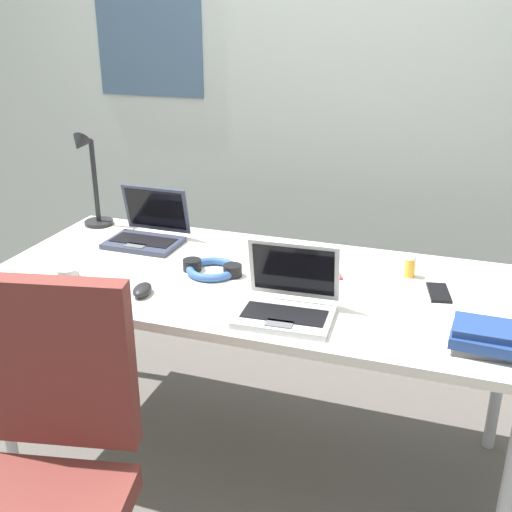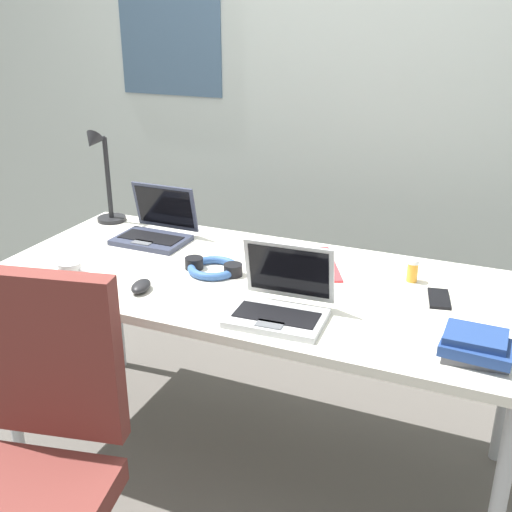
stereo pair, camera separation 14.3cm
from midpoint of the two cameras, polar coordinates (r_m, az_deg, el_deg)
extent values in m
plane|color=#56514C|center=(2.49, 1.73, -17.78)|extent=(12.00, 12.00, 0.00)
cube|color=#B2BCB7|center=(2.98, 10.07, 16.07)|extent=(6.00, 0.12, 2.60)
cube|color=#3F5972|center=(3.24, -6.71, 21.14)|extent=(0.56, 0.01, 0.76)
cube|color=silver|center=(2.10, 1.95, -2.43)|extent=(1.80, 0.80, 0.03)
cylinder|color=#B2B5BA|center=(2.44, -20.34, -10.06)|extent=(0.04, 0.04, 0.71)
cylinder|color=#B2B5BA|center=(1.91, 23.42, -20.59)|extent=(0.04, 0.04, 0.71)
cylinder|color=#B2B5BA|center=(2.89, -11.36, -3.77)|extent=(0.04, 0.04, 0.71)
cylinder|color=#B2B5BA|center=(2.47, 23.73, -10.21)|extent=(0.04, 0.04, 0.71)
cylinder|color=black|center=(2.70, -11.63, 3.34)|extent=(0.12, 0.12, 0.02)
cylinder|color=black|center=(2.65, -11.92, 6.98)|extent=(0.02, 0.02, 0.34)
cylinder|color=black|center=(2.58, -12.72, 10.39)|extent=(0.01, 0.08, 0.01)
cone|color=black|center=(2.55, -13.24, 10.20)|extent=(0.07, 0.09, 0.09)
cube|color=#B7BABC|center=(1.82, 4.16, -5.76)|extent=(0.29, 0.20, 0.02)
cube|color=black|center=(1.81, 4.17, -5.44)|extent=(0.25, 0.12, 0.00)
cube|color=#595B60|center=(1.76, 3.60, -6.31)|extent=(0.08, 0.05, 0.00)
cube|color=#B7BABC|center=(1.87, 5.23, -1.41)|extent=(0.28, 0.06, 0.19)
cube|color=black|center=(1.87, 5.19, -1.44)|extent=(0.25, 0.05, 0.16)
cube|color=#33384C|center=(2.42, -7.95, 1.43)|extent=(0.28, 0.19, 0.02)
cube|color=black|center=(2.42, -7.96, 1.69)|extent=(0.24, 0.11, 0.00)
cube|color=#595B60|center=(2.37, -8.72, 1.21)|extent=(0.08, 0.04, 0.00)
cube|color=#33384C|center=(2.48, -6.72, 4.49)|extent=(0.27, 0.05, 0.19)
cube|color=black|center=(2.48, -6.78, 4.48)|extent=(0.25, 0.04, 0.16)
ellipsoid|color=black|center=(2.02, -8.52, -2.79)|extent=(0.07, 0.10, 0.03)
cube|color=black|center=(2.04, 18.38, -3.76)|extent=(0.09, 0.15, 0.01)
torus|color=#335999|center=(2.14, -2.02, -1.14)|extent=(0.18, 0.18, 0.03)
cylinder|color=black|center=(2.17, -3.83, -0.69)|extent=(0.06, 0.06, 0.04)
cylinder|color=black|center=(2.11, -0.17, -1.30)|extent=(0.06, 0.06, 0.04)
cylinder|color=gold|center=(2.14, 16.02, -1.47)|extent=(0.04, 0.04, 0.06)
cylinder|color=white|center=(2.13, 16.13, -0.49)|extent=(0.04, 0.04, 0.01)
cube|color=#4C4C51|center=(1.76, 21.66, -8.49)|extent=(0.17, 0.13, 0.02)
cube|color=navy|center=(1.74, 21.88, -7.89)|extent=(0.19, 0.14, 0.03)
cube|color=navy|center=(1.74, 21.78, -6.93)|extent=(0.16, 0.13, 0.02)
cube|color=red|center=(2.21, 6.20, -0.79)|extent=(0.34, 0.38, 0.01)
cylinder|color=white|center=(2.08, -14.76, -1.68)|extent=(0.08, 0.08, 0.09)
torus|color=white|center=(2.05, -13.65, -1.80)|extent=(0.05, 0.01, 0.05)
cube|color=brown|center=(1.74, -16.51, -8.76)|extent=(0.42, 0.14, 0.48)
camera|label=1|loc=(0.07, -88.02, 0.81)|focal=43.61mm
camera|label=2|loc=(0.07, 91.98, -0.81)|focal=43.61mm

